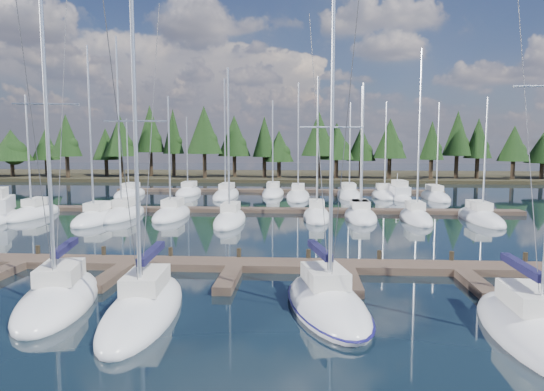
# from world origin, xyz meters

# --- Properties ---
(ground) EXTENTS (260.00, 260.00, 0.00)m
(ground) POSITION_xyz_m (0.00, 30.00, 0.00)
(ground) COLOR black
(ground) RESTS_ON ground
(far_shore) EXTENTS (220.00, 30.00, 0.60)m
(far_shore) POSITION_xyz_m (0.00, 90.00, 0.30)
(far_shore) COLOR #2B2618
(far_shore) RESTS_ON ground
(main_dock) EXTENTS (44.00, 6.13, 0.90)m
(main_dock) POSITION_xyz_m (0.00, 17.36, 0.20)
(main_dock) COLOR #4F3D31
(main_dock) RESTS_ON ground
(back_docks) EXTENTS (50.00, 21.80, 0.40)m
(back_docks) POSITION_xyz_m (0.00, 49.58, 0.20)
(back_docks) COLOR #4F3D31
(back_docks) RESTS_ON ground
(front_sailboat_2) EXTENTS (4.39, 8.21, 15.43)m
(front_sailboat_2) POSITION_xyz_m (-6.76, 11.33, 0.30)
(front_sailboat_2) COLOR silver
(front_sailboat_2) RESTS_ON ground
(front_sailboat_3) EXTENTS (3.21, 8.76, 14.09)m
(front_sailboat_3) POSITION_xyz_m (-2.69, 10.36, 0.29)
(front_sailboat_3) COLOR silver
(front_sailboat_3) RESTS_ON ground
(front_sailboat_4) EXTENTS (4.67, 8.48, 13.71)m
(front_sailboat_4) POSITION_xyz_m (4.71, 11.54, 0.28)
(front_sailboat_4) COLOR silver
(front_sailboat_4) RESTS_ON ground
(front_sailboat_5) EXTENTS (3.30, 8.36, 15.99)m
(front_sailboat_5) POSITION_xyz_m (11.99, 9.06, 0.30)
(front_sailboat_5) COLOR silver
(front_sailboat_5) RESTS_ON ground
(back_sailboat_rows) EXTENTS (44.60, 32.08, 17.29)m
(back_sailboat_rows) POSITION_xyz_m (0.25, 45.04, 0.26)
(back_sailboat_rows) COLOR silver
(back_sailboat_rows) RESTS_ON ground
(motor_yacht_right) EXTENTS (3.12, 7.83, 3.82)m
(motor_yacht_right) POSITION_xyz_m (15.52, 52.78, 0.43)
(motor_yacht_right) COLOR silver
(motor_yacht_right) RESTS_ON ground
(tree_line) EXTENTS (185.44, 11.60, 13.49)m
(tree_line) POSITION_xyz_m (-2.29, 80.14, 7.38)
(tree_line) COLOR black
(tree_line) RESTS_ON far_shore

